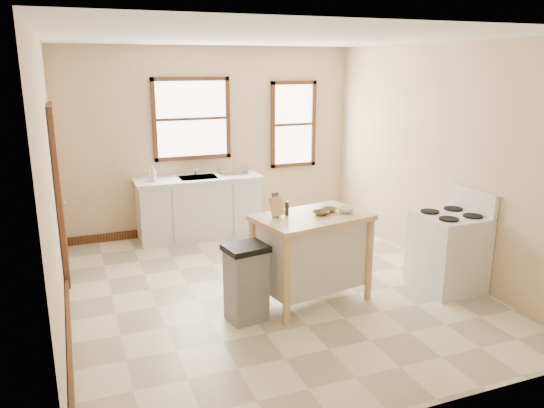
# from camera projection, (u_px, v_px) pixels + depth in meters

# --- Properties ---
(floor) EXTENTS (5.00, 5.00, 0.00)m
(floor) POSITION_uv_depth(u_px,v_px,m) (271.00, 288.00, 6.19)
(floor) COLOR beige
(floor) RESTS_ON ground
(ceiling) EXTENTS (5.00, 5.00, 0.00)m
(ceiling) POSITION_uv_depth(u_px,v_px,m) (271.00, 38.00, 5.47)
(ceiling) COLOR white
(ceiling) RESTS_ON ground
(wall_back) EXTENTS (4.50, 0.04, 2.80)m
(wall_back) POSITION_uv_depth(u_px,v_px,m) (212.00, 141.00, 8.08)
(wall_back) COLOR #D5AD8C
(wall_back) RESTS_ON ground
(wall_left) EXTENTS (0.04, 5.00, 2.80)m
(wall_left) POSITION_uv_depth(u_px,v_px,m) (51.00, 188.00, 5.04)
(wall_left) COLOR #D5AD8C
(wall_left) RESTS_ON ground
(wall_right) EXTENTS (0.04, 5.00, 2.80)m
(wall_right) POSITION_uv_depth(u_px,v_px,m) (438.00, 158.00, 6.62)
(wall_right) COLOR #D5AD8C
(wall_right) RESTS_ON ground
(window_main) EXTENTS (1.17, 0.06, 1.22)m
(window_main) POSITION_uv_depth(u_px,v_px,m) (192.00, 119.00, 7.87)
(window_main) COLOR #3C1710
(window_main) RESTS_ON wall_back
(window_side) EXTENTS (0.77, 0.06, 1.37)m
(window_side) POSITION_uv_depth(u_px,v_px,m) (293.00, 124.00, 8.49)
(window_side) COLOR #3C1710
(window_side) RESTS_ON wall_back
(door_left) EXTENTS (0.06, 0.90, 2.10)m
(door_left) POSITION_uv_depth(u_px,v_px,m) (59.00, 193.00, 6.31)
(door_left) COLOR #3C1710
(door_left) RESTS_ON ground
(baseboard_back) EXTENTS (4.50, 0.04, 0.12)m
(baseboard_back) POSITION_uv_depth(u_px,v_px,m) (215.00, 225.00, 8.40)
(baseboard_back) COLOR #3C1710
(baseboard_back) RESTS_ON ground
(baseboard_left) EXTENTS (0.04, 5.00, 0.12)m
(baseboard_left) POSITION_uv_depth(u_px,v_px,m) (68.00, 316.00, 5.39)
(baseboard_left) COLOR #3C1710
(baseboard_left) RESTS_ON ground
(sink_counter) EXTENTS (1.86, 0.62, 0.92)m
(sink_counter) POSITION_uv_depth(u_px,v_px,m) (199.00, 207.00, 7.94)
(sink_counter) COLOR beige
(sink_counter) RESTS_ON ground
(faucet) EXTENTS (0.03, 0.03, 0.22)m
(faucet) POSITION_uv_depth(u_px,v_px,m) (195.00, 168.00, 7.96)
(faucet) COLOR silver
(faucet) RESTS_ON sink_counter
(soap_bottle_a) EXTENTS (0.10, 0.10, 0.22)m
(soap_bottle_a) POSITION_uv_depth(u_px,v_px,m) (154.00, 174.00, 7.52)
(soap_bottle_a) COLOR #B2B2B2
(soap_bottle_a) RESTS_ON sink_counter
(soap_bottle_b) EXTENTS (0.09, 0.09, 0.20)m
(soap_bottle_b) POSITION_uv_depth(u_px,v_px,m) (152.00, 174.00, 7.55)
(soap_bottle_b) COLOR #B2B2B2
(soap_bottle_b) RESTS_ON sink_counter
(dish_rack) EXTENTS (0.48, 0.41, 0.11)m
(dish_rack) POSITION_uv_depth(u_px,v_px,m) (232.00, 171.00, 8.00)
(dish_rack) COLOR silver
(dish_rack) RESTS_ON sink_counter
(kitchen_island) EXTENTS (1.32, 0.98, 0.98)m
(kitchen_island) POSITION_uv_depth(u_px,v_px,m) (311.00, 258.00, 5.78)
(kitchen_island) COLOR tan
(kitchen_island) RESTS_ON ground
(knife_block) EXTENTS (0.14, 0.14, 0.20)m
(knife_block) POSITION_uv_depth(u_px,v_px,m) (276.00, 207.00, 5.58)
(knife_block) COLOR tan
(knife_block) RESTS_ON kitchen_island
(pepper_grinder) EXTENTS (0.06, 0.06, 0.15)m
(pepper_grinder) POSITION_uv_depth(u_px,v_px,m) (287.00, 208.00, 5.63)
(pepper_grinder) COLOR #3D1B10
(pepper_grinder) RESTS_ON kitchen_island
(bowl_a) EXTENTS (0.20, 0.20, 0.04)m
(bowl_a) POSITION_uv_depth(u_px,v_px,m) (321.00, 213.00, 5.66)
(bowl_a) COLOR brown
(bowl_a) RESTS_ON kitchen_island
(bowl_b) EXTENTS (0.22, 0.22, 0.04)m
(bowl_b) POSITION_uv_depth(u_px,v_px,m) (329.00, 210.00, 5.78)
(bowl_b) COLOR brown
(bowl_b) RESTS_ON kitchen_island
(bowl_c) EXTENTS (0.25, 0.25, 0.06)m
(bowl_c) POSITION_uv_depth(u_px,v_px,m) (346.00, 210.00, 5.75)
(bowl_c) COLOR white
(bowl_c) RESTS_ON kitchen_island
(trash_bin) EXTENTS (0.46, 0.41, 0.80)m
(trash_bin) POSITION_uv_depth(u_px,v_px,m) (246.00, 283.00, 5.35)
(trash_bin) COLOR gray
(trash_bin) RESTS_ON ground
(gas_stove) EXTENTS (0.72, 0.72, 1.16)m
(gas_stove) POSITION_uv_depth(u_px,v_px,m) (449.00, 240.00, 6.08)
(gas_stove) COLOR silver
(gas_stove) RESTS_ON ground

